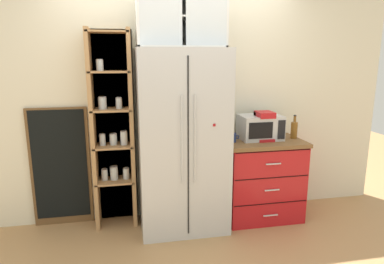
% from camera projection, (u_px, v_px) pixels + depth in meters
% --- Properties ---
extents(ground_plane, '(10.57, 10.57, 0.00)m').
position_uv_depth(ground_plane, '(183.00, 226.00, 3.60)').
color(ground_plane, tan).
extents(wall_back_cream, '(4.88, 0.10, 2.55)m').
position_uv_depth(wall_back_cream, '(176.00, 102.00, 3.71)').
color(wall_back_cream, silver).
rests_on(wall_back_cream, ground).
extents(refrigerator, '(0.88, 0.66, 1.84)m').
position_uv_depth(refrigerator, '(182.00, 141.00, 3.43)').
color(refrigerator, silver).
rests_on(refrigerator, ground).
extents(pantry_shelf_column, '(0.46, 0.32, 2.03)m').
position_uv_depth(pantry_shelf_column, '(113.00, 129.00, 3.50)').
color(pantry_shelf_column, brown).
rests_on(pantry_shelf_column, ground).
extents(counter_cabinet, '(0.85, 0.59, 0.88)m').
position_uv_depth(counter_cabinet, '(261.00, 178.00, 3.74)').
color(counter_cabinet, red).
rests_on(counter_cabinet, ground).
extents(microwave, '(0.44, 0.33, 0.26)m').
position_uv_depth(microwave, '(260.00, 127.00, 3.66)').
color(microwave, silver).
rests_on(microwave, counter_cabinet).
extents(coffee_maker, '(0.17, 0.20, 0.31)m').
position_uv_depth(coffee_maker, '(263.00, 126.00, 3.62)').
color(coffee_maker, red).
rests_on(coffee_maker, counter_cabinet).
extents(mug_navy, '(0.11, 0.08, 0.09)m').
position_uv_depth(mug_navy, '(233.00, 138.00, 3.55)').
color(mug_navy, navy).
rests_on(mug_navy, counter_cabinet).
extents(mug_sage, '(0.11, 0.07, 0.08)m').
position_uv_depth(mug_sage, '(261.00, 135.00, 3.69)').
color(mug_sage, '#8CA37F').
rests_on(mug_sage, counter_cabinet).
extents(bottle_clear, '(0.06, 0.06, 0.24)m').
position_uv_depth(bottle_clear, '(263.00, 130.00, 3.64)').
color(bottle_clear, silver).
rests_on(bottle_clear, counter_cabinet).
extents(bottle_amber, '(0.07, 0.07, 0.26)m').
position_uv_depth(bottle_amber, '(294.00, 128.00, 3.70)').
color(bottle_amber, brown).
rests_on(bottle_amber, counter_cabinet).
extents(upper_cabinet, '(0.84, 0.32, 0.56)m').
position_uv_depth(upper_cabinet, '(181.00, 18.00, 3.21)').
color(upper_cabinet, silver).
rests_on(upper_cabinet, refrigerator).
extents(chalkboard_menu, '(0.60, 0.04, 1.26)m').
position_uv_depth(chalkboard_menu, '(61.00, 167.00, 3.54)').
color(chalkboard_menu, brown).
rests_on(chalkboard_menu, ground).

